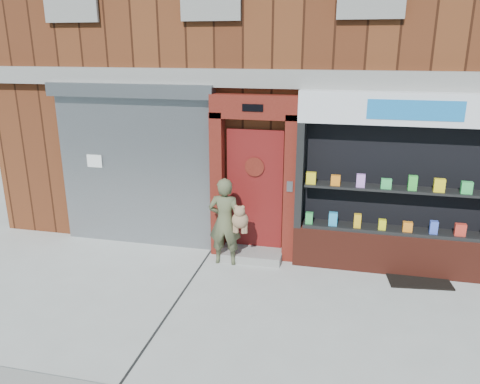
% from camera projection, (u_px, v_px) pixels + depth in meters
% --- Properties ---
extents(ground, '(80.00, 80.00, 0.00)m').
position_uv_depth(ground, '(279.00, 314.00, 6.69)').
color(ground, '#9E9E99').
rests_on(ground, ground).
extents(building, '(12.00, 8.16, 8.00)m').
position_uv_depth(building, '(320.00, 30.00, 11.05)').
color(building, '#4E2311').
rests_on(building, ground).
extents(shutter_bay, '(3.10, 0.30, 3.04)m').
position_uv_depth(shutter_bay, '(135.00, 156.00, 8.60)').
color(shutter_bay, gray).
rests_on(shutter_bay, ground).
extents(red_door_bay, '(1.52, 0.58, 2.90)m').
position_uv_depth(red_door_bay, '(254.00, 178.00, 8.14)').
color(red_door_bay, '#50140D').
rests_on(red_door_bay, ground).
extents(pharmacy_bay, '(3.50, 0.41, 3.00)m').
position_uv_depth(pharmacy_bay, '(404.00, 194.00, 7.59)').
color(pharmacy_bay, '#5A1F15').
rests_on(pharmacy_bay, ground).
extents(woman, '(0.72, 0.42, 1.55)m').
position_uv_depth(woman, '(226.00, 221.00, 8.03)').
color(woman, '#4F5337').
rests_on(woman, ground).
extents(doormat, '(1.05, 0.80, 0.02)m').
position_uv_depth(doormat, '(418.00, 278.00, 7.69)').
color(doormat, black).
rests_on(doormat, ground).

